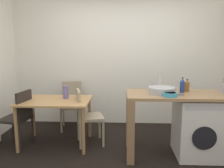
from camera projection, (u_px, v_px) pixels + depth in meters
ground_plane at (116, 164)px, 3.08m from camera, size 5.46×5.46×0.00m
wall_back at (119, 58)px, 4.58m from camera, size 4.60×0.10×2.70m
dining_table at (55, 106)px, 3.62m from camera, size 1.10×0.76×0.74m
chair_person_seat at (19, 116)px, 3.55m from camera, size 0.46×0.46×0.90m
chair_opposite at (86, 114)px, 3.65m from camera, size 0.49×0.49×0.90m
chair_spare_by_wall at (72, 102)px, 4.40m from camera, size 0.45×0.45×0.90m
kitchen_counter at (165, 104)px, 3.24m from camera, size 1.50×0.68×0.92m
washing_machine at (197, 127)px, 3.27m from camera, size 0.60×0.61×0.86m
sink_basin at (162, 90)px, 3.21m from camera, size 0.38×0.38×0.09m
tap at (160, 82)px, 3.37m from camera, size 0.02×0.02×0.28m
bottle_tall_green at (182, 86)px, 3.25m from camera, size 0.07×0.07×0.22m
bottle_squat_brown at (187, 86)px, 3.34m from camera, size 0.07×0.07×0.18m
mixing_bowl at (170, 94)px, 3.01m from camera, size 0.20×0.20×0.05m
vase at (66, 92)px, 3.67m from camera, size 0.09×0.09×0.21m
scissors at (178, 95)px, 3.11m from camera, size 0.15×0.06×0.01m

